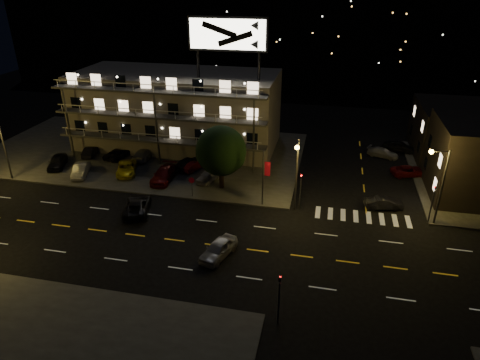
% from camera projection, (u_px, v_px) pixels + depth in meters
% --- Properties ---
extents(ground, '(140.00, 140.00, 0.00)m').
position_uv_depth(ground, '(195.00, 243.00, 40.04)').
color(ground, black).
rests_on(ground, ground).
extents(curb_nw, '(44.00, 24.00, 0.15)m').
position_uv_depth(curb_nw, '(143.00, 152.00, 60.29)').
color(curb_nw, '#363633').
rests_on(curb_nw, ground).
extents(motel, '(28.00, 13.80, 18.10)m').
position_uv_depth(motel, '(178.00, 110.00, 60.63)').
color(motel, gray).
rests_on(motel, ground).
extents(side_bldg_back, '(14.06, 12.00, 7.00)m').
position_uv_depth(side_bldg_back, '(471.00, 132.00, 57.38)').
color(side_bldg_back, black).
rests_on(side_bldg_back, ground).
extents(hill_backdrop, '(120.00, 25.00, 24.00)m').
position_uv_depth(hill_backdrop, '(260.00, 28.00, 96.65)').
color(hill_backdrop, black).
rests_on(hill_backdrop, ground).
extents(streetlight_nw, '(0.44, 1.92, 8.00)m').
position_uv_depth(streetlight_nw, '(1.00, 142.00, 49.86)').
color(streetlight_nw, '#2D2D30').
rests_on(streetlight_nw, ground).
extents(streetlight_nc, '(0.44, 1.92, 8.00)m').
position_uv_depth(streetlight_nc, '(297.00, 168.00, 43.23)').
color(streetlight_nc, '#2D2D30').
rests_on(streetlight_nc, ground).
extents(streetlight_ne, '(1.92, 0.44, 8.00)m').
position_uv_depth(streetlight_ne, '(440.00, 179.00, 40.93)').
color(streetlight_ne, '#2D2D30').
rests_on(streetlight_ne, ground).
extents(signal_nw, '(0.20, 0.27, 4.60)m').
position_uv_depth(signal_nw, '(301.00, 187.00, 44.67)').
color(signal_nw, '#2D2D30').
rests_on(signal_nw, ground).
extents(signal_sw, '(0.20, 0.27, 4.60)m').
position_uv_depth(signal_sw, '(279.00, 295.00, 29.72)').
color(signal_sw, '#2D2D30').
rests_on(signal_sw, ground).
extents(signal_ne, '(0.27, 0.20, 4.60)m').
position_uv_depth(signal_ne, '(433.00, 200.00, 42.17)').
color(signal_ne, '#2D2D30').
rests_on(signal_ne, ground).
extents(banner_north, '(0.83, 0.16, 6.40)m').
position_uv_depth(banner_north, '(264.00, 177.00, 44.96)').
color(banner_north, '#2D2D30').
rests_on(banner_north, ground).
extents(stop_sign, '(0.91, 0.11, 2.61)m').
position_uv_depth(stop_sign, '(192.00, 184.00, 47.41)').
color(stop_sign, '#2D2D30').
rests_on(stop_sign, ground).
extents(tree, '(5.94, 5.72, 7.48)m').
position_uv_depth(tree, '(221.00, 152.00, 48.17)').
color(tree, black).
rests_on(tree, curb_nw).
extents(lot_car_0, '(3.17, 4.83, 1.53)m').
position_uv_depth(lot_car_0, '(57.00, 161.00, 55.04)').
color(lot_car_0, black).
rests_on(lot_car_0, curb_nw).
extents(lot_car_1, '(2.80, 4.54, 1.41)m').
position_uv_depth(lot_car_1, '(80.00, 170.00, 52.76)').
color(lot_car_1, '#939298').
rests_on(lot_car_1, curb_nw).
extents(lot_car_2, '(3.78, 5.28, 1.34)m').
position_uv_depth(lot_car_2, '(126.00, 168.00, 53.32)').
color(lot_car_2, gold).
rests_on(lot_car_2, curb_nw).
extents(lot_car_3, '(2.30, 5.27, 1.51)m').
position_uv_depth(lot_car_3, '(164.00, 175.00, 51.48)').
color(lot_car_3, '#5B0D0E').
rests_on(lot_car_3, curb_nw).
extents(lot_car_4, '(2.65, 4.30, 1.37)m').
position_uv_depth(lot_car_4, '(209.00, 175.00, 51.43)').
color(lot_car_4, '#939298').
rests_on(lot_car_4, curb_nw).
extents(lot_car_5, '(1.95, 4.06, 1.28)m').
position_uv_depth(lot_car_5, '(91.00, 151.00, 58.56)').
color(lot_car_5, black).
rests_on(lot_car_5, curb_nw).
extents(lot_car_6, '(3.08, 4.87, 1.25)m').
position_uv_depth(lot_car_6, '(119.00, 153.00, 57.89)').
color(lot_car_6, black).
rests_on(lot_car_6, curb_nw).
extents(lot_car_7, '(1.96, 4.76, 1.38)m').
position_uv_depth(lot_car_7, '(144.00, 154.00, 57.51)').
color(lot_car_7, '#939298').
rests_on(lot_car_7, curb_nw).
extents(lot_car_8, '(3.43, 4.75, 1.50)m').
position_uv_depth(lot_car_8, '(189.00, 163.00, 54.67)').
color(lot_car_8, black).
rests_on(lot_car_8, curb_nw).
extents(lot_car_9, '(2.65, 4.01, 1.25)m').
position_uv_depth(lot_car_9, '(194.00, 165.00, 54.27)').
color(lot_car_9, '#5B0D0E').
rests_on(lot_car_9, curb_nw).
extents(side_car_0, '(4.17, 2.16, 1.31)m').
position_uv_depth(side_car_0, '(384.00, 203.00, 45.59)').
color(side_car_0, black).
rests_on(side_car_0, ground).
extents(side_car_1, '(4.83, 3.27, 1.23)m').
position_uv_depth(side_car_1, '(409.00, 171.00, 53.11)').
color(side_car_1, '#5B0D0E').
rests_on(side_car_1, ground).
extents(side_car_2, '(4.53, 3.12, 1.22)m').
position_uv_depth(side_car_2, '(383.00, 153.00, 58.53)').
color(side_car_2, '#939298').
rests_on(side_car_2, ground).
extents(side_car_3, '(4.80, 3.01, 1.52)m').
position_uv_depth(side_car_3, '(399.00, 146.00, 60.27)').
color(side_car_3, black).
rests_on(side_car_3, ground).
extents(road_car_east, '(3.07, 4.76, 1.51)m').
position_uv_depth(road_car_east, '(218.00, 249.00, 37.81)').
color(road_car_east, '#939298').
rests_on(road_car_east, ground).
extents(road_car_west, '(3.85, 5.82, 1.48)m').
position_uv_depth(road_car_west, '(137.00, 205.00, 44.96)').
color(road_car_west, black).
rests_on(road_car_west, ground).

